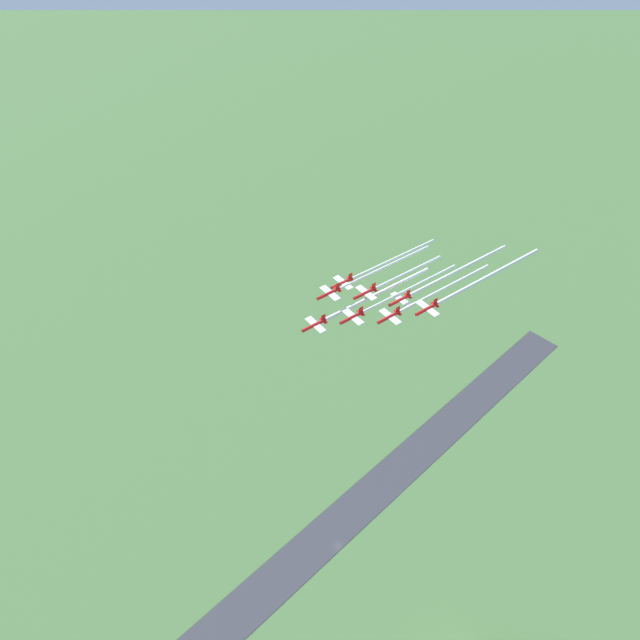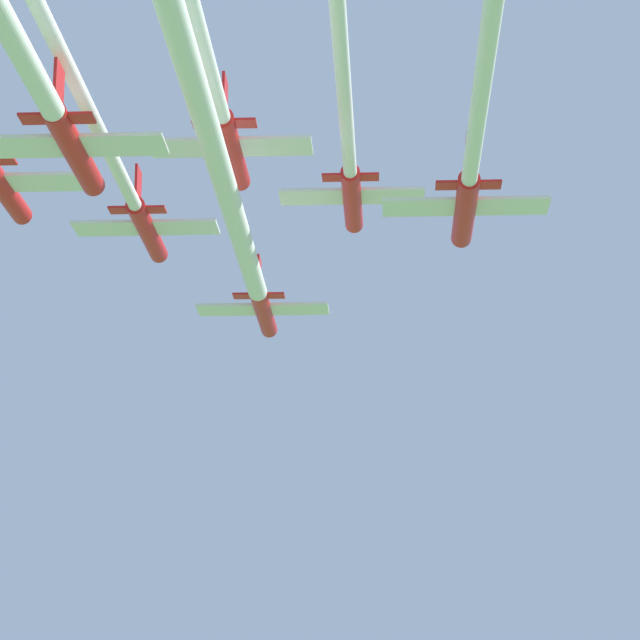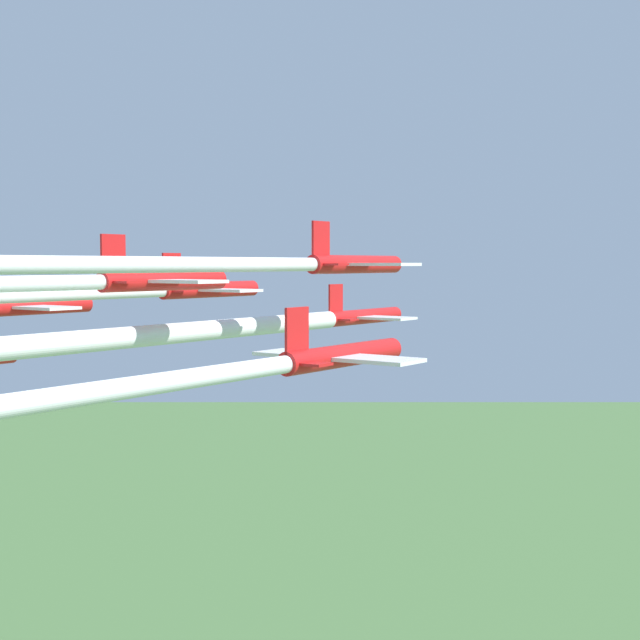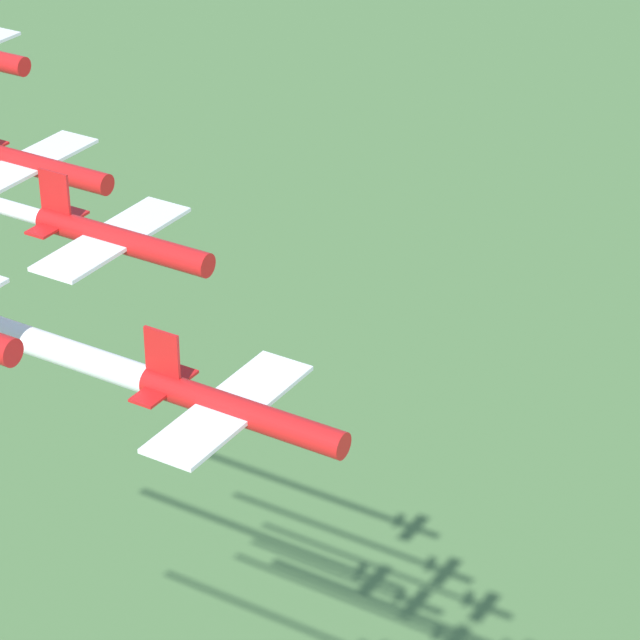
% 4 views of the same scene
% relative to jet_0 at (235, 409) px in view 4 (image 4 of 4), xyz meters
% --- Properties ---
extents(jet_0, '(9.56, 10.07, 3.36)m').
position_rel_jet_0_xyz_m(jet_0, '(0.00, 0.00, 0.00)').
color(jet_0, red).
extents(jet_1, '(9.56, 10.07, 3.36)m').
position_rel_jet_0_xyz_m(jet_1, '(-7.85, -10.52, 2.38)').
color(jet_1, red).
extents(jet_3, '(9.56, 10.07, 3.36)m').
position_rel_jet_0_xyz_m(jet_3, '(-15.70, -21.03, 1.35)').
color(jet_3, red).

